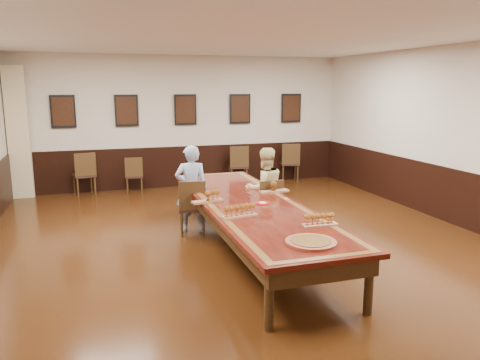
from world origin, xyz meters
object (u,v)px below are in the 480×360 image
object	(u,v)px
chair_woman	(267,205)
conference_table	(250,212)
chair_man	(192,206)
spare_chair_b	(134,175)
spare_chair_a	(84,174)
spare_chair_c	(238,165)
person_man	(191,189)
person_woman	(265,189)
carved_platter	(311,242)
spare_chair_d	(289,162)

from	to	relation	value
chair_woman	conference_table	distance (m)	1.06
chair_man	spare_chair_b	distance (m)	3.55
spare_chair_a	spare_chair_c	world-z (taller)	spare_chair_c
chair_woman	spare_chair_a	world-z (taller)	spare_chair_a
chair_man	spare_chair_b	size ratio (longest dim) A/B	1.10
chair_woman	spare_chair_b	world-z (taller)	chair_woman
person_man	person_woman	world-z (taller)	person_man
spare_chair_b	carved_platter	distance (m)	6.72
conference_table	chair_woman	bearing A→B (deg)	55.16
spare_chair_c	person_woman	world-z (taller)	person_woman
spare_chair_c	person_man	size ratio (longest dim) A/B	0.67
spare_chair_a	spare_chair_c	bearing A→B (deg)	168.55
chair_woman	person_woman	world-z (taller)	person_woman
chair_woman	carved_platter	xyz separation A→B (m)	(-0.56, -2.84, 0.31)
person_woman	person_man	bearing A→B (deg)	-14.44
spare_chair_b	spare_chair_d	bearing A→B (deg)	-173.64
spare_chair_c	conference_table	world-z (taller)	spare_chair_c
chair_woman	spare_chair_b	distance (m)	4.20
spare_chair_c	conference_table	bearing A→B (deg)	83.78
spare_chair_b	spare_chair_c	bearing A→B (deg)	-172.59
chair_woman	carved_platter	bearing A→B (deg)	75.82
spare_chair_c	spare_chair_d	xyz separation A→B (m)	(1.41, 0.01, 0.00)
chair_man	carved_platter	xyz separation A→B (m)	(0.70, -3.09, 0.30)
person_man	carved_platter	world-z (taller)	person_man
chair_woman	carved_platter	world-z (taller)	chair_woman
spare_chair_a	person_man	distance (m)	3.90
person_man	carved_platter	bearing A→B (deg)	111.28
chair_woman	spare_chair_b	bearing A→B (deg)	-65.78
chair_man	spare_chair_d	distance (m)	4.96
spare_chair_b	spare_chair_a	bearing A→B (deg)	0.56
spare_chair_a	carved_platter	distance (m)	7.09
conference_table	person_woman	bearing A→B (deg)	58.20
spare_chair_a	person_woman	bearing A→B (deg)	116.54
spare_chair_b	spare_chair_d	distance (m)	4.03
conference_table	chair_man	bearing A→B (deg)	120.65
carved_platter	spare_chair_c	bearing A→B (deg)	79.49
chair_man	conference_table	distance (m)	1.30
conference_table	spare_chair_d	bearing A→B (deg)	60.42
chair_man	person_man	bearing A→B (deg)	-90.00
chair_woman	spare_chair_d	distance (m)	4.43
chair_man	person_woman	world-z (taller)	person_woman
chair_man	spare_chair_b	xyz separation A→B (m)	(-0.66, 3.48, -0.04)
spare_chair_a	person_man	bearing A→B (deg)	104.71
person_woman	chair_man	bearing A→B (deg)	-9.90
spare_chair_d	carved_platter	distance (m)	7.25
conference_table	spare_chair_c	bearing A→B (deg)	74.83
spare_chair_d	person_woman	size ratio (longest dim) A/B	0.70
person_woman	spare_chair_d	bearing A→B (deg)	-122.02
person_man	person_woman	xyz separation A→B (m)	(1.24, -0.25, -0.03)
chair_woman	conference_table	size ratio (longest dim) A/B	0.18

